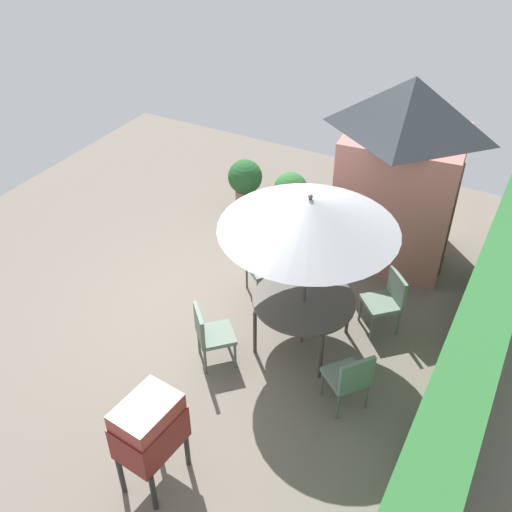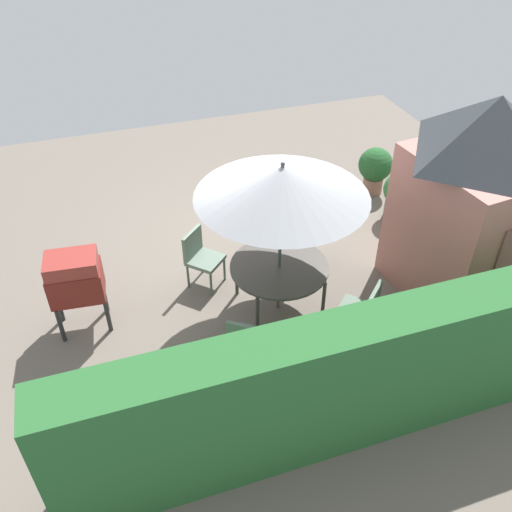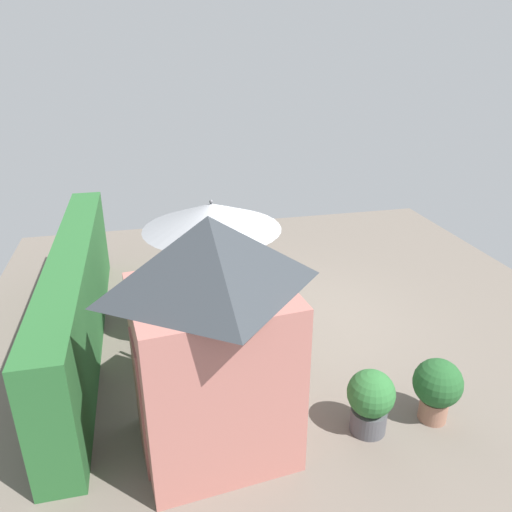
% 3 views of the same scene
% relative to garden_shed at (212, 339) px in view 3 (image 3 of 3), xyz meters
% --- Properties ---
extents(ground_plane, '(11.00, 11.00, 0.00)m').
position_rel_garden_shed_xyz_m(ground_plane, '(2.68, -1.70, -1.54)').
color(ground_plane, '#6B6056').
extents(hedge_backdrop, '(6.25, 0.56, 1.74)m').
position_rel_garden_shed_xyz_m(hedge_backdrop, '(2.68, 1.80, -0.67)').
color(hedge_backdrop, '#28602D').
rests_on(hedge_backdrop, ground).
extents(garden_shed, '(1.80, 2.01, 3.01)m').
position_rel_garden_shed_xyz_m(garden_shed, '(0.00, 0.00, 0.00)').
color(garden_shed, '#B26B60').
rests_on(garden_shed, ground).
extents(patio_table, '(1.37, 1.37, 0.78)m').
position_rel_garden_shed_xyz_m(patio_table, '(2.64, -0.40, -0.82)').
color(patio_table, '#47423D').
rests_on(patio_table, ground).
extents(patio_umbrella, '(2.22, 2.22, 2.37)m').
position_rel_garden_shed_xyz_m(patio_umbrella, '(2.64, -0.40, 0.56)').
color(patio_umbrella, '#4C4C51').
rests_on(patio_umbrella, ground).
extents(bbq_grill, '(0.75, 0.57, 1.20)m').
position_rel_garden_shed_xyz_m(bbq_grill, '(5.31, -0.92, -0.69)').
color(bbq_grill, maroon).
rests_on(bbq_grill, ground).
extents(chair_near_shed, '(0.65, 0.65, 0.90)m').
position_rel_garden_shed_xyz_m(chair_near_shed, '(1.86, -1.43, -1.02)').
color(chair_near_shed, slate).
rests_on(chair_near_shed, ground).
extents(chair_far_side, '(0.65, 0.65, 0.90)m').
position_rel_garden_shed_xyz_m(chair_far_side, '(3.54, -1.31, -1.02)').
color(chair_far_side, slate).
rests_on(chair_far_side, ground).
extents(chair_toward_hedge, '(0.65, 0.65, 0.90)m').
position_rel_garden_shed_xyz_m(chair_toward_hedge, '(3.40, 0.57, -1.02)').
color(chair_toward_hedge, slate).
rests_on(chair_toward_hedge, ground).
extents(chair_toward_house, '(0.65, 0.65, 0.90)m').
position_rel_garden_shed_xyz_m(chair_toward_house, '(1.79, 0.50, -1.02)').
color(chair_toward_house, slate).
rests_on(chair_toward_house, ground).
extents(potted_plant_by_shed, '(0.61, 0.61, 0.88)m').
position_rel_garden_shed_xyz_m(potted_plant_by_shed, '(-0.21, -1.95, -1.06)').
color(potted_plant_by_shed, '#4C4C51').
rests_on(potted_plant_by_shed, ground).
extents(potted_plant_by_grill, '(0.64, 0.64, 0.90)m').
position_rel_garden_shed_xyz_m(potted_plant_by_grill, '(-0.21, -2.88, -1.02)').
color(potted_plant_by_grill, '#936651').
rests_on(potted_plant_by_grill, ground).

